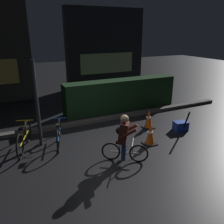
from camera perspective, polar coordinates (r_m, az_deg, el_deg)
name	(u,v)px	position (r m, az deg, el deg)	size (l,w,h in m)	color
ground_plane	(115,150)	(6.50, 0.68, -9.37)	(40.00, 40.00, 0.00)	black
sidewalk_curb	(88,121)	(8.32, -5.98, -2.34)	(12.00, 0.24, 0.12)	#56544F
hedge_row	(121,95)	(9.60, 2.25, 4.32)	(4.80, 0.70, 1.26)	#19381C
storefront_right	(105,49)	(13.48, -1.68, 15.28)	(4.52, 0.54, 4.33)	#262328
street_post	(37,105)	(6.63, -18.03, 1.71)	(0.10, 0.10, 2.44)	#2D2D33
parked_bike_left_mid	(24,138)	(6.84, -20.86, -5.94)	(0.58, 1.59, 0.76)	black
parked_bike_center_left	(59,134)	(6.86, -12.96, -5.22)	(0.53, 1.50, 0.72)	black
traffic_cone_near	(150,134)	(6.78, 9.39, -5.42)	(0.36, 0.36, 0.64)	black
traffic_cone_far	(149,119)	(7.90, 9.02, -1.73)	(0.36, 0.36, 0.64)	black
blue_crate	(181,126)	(8.00, 16.56, -3.29)	(0.44, 0.32, 0.30)	#193DB7
cyclist	(124,138)	(5.74, 2.98, -6.42)	(1.00, 0.73, 1.25)	black
closed_umbrella	(186,122)	(7.72, 17.80, -2.28)	(0.05, 0.05, 0.85)	black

